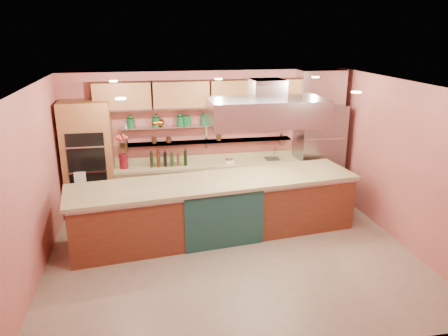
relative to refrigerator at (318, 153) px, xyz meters
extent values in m
cube|color=gray|center=(-2.35, -2.14, -1.06)|extent=(6.00, 5.00, 0.02)
cube|color=black|center=(-2.35, -2.14, 1.75)|extent=(6.00, 5.00, 0.02)
cube|color=#BA5F58|center=(-2.35, 0.36, 0.35)|extent=(6.00, 0.04, 2.80)
cube|color=#BA5F58|center=(-2.35, -4.64, 0.35)|extent=(6.00, 0.04, 2.80)
cube|color=#BA5F58|center=(-5.35, -2.14, 0.35)|extent=(0.04, 5.00, 2.80)
cube|color=#BA5F58|center=(0.65, -2.14, 0.35)|extent=(0.04, 5.00, 2.80)
cube|color=#945E36|center=(-4.80, 0.04, 0.10)|extent=(0.95, 0.64, 2.30)
cube|color=gray|center=(0.00, 0.00, 0.00)|extent=(0.95, 0.72, 2.10)
cube|color=tan|center=(-2.40, 0.06, -0.58)|extent=(3.84, 0.64, 0.93)
cube|color=#B3B5BB|center=(-2.40, 0.23, 0.30)|extent=(3.60, 0.26, 0.03)
cube|color=#B3B5BB|center=(-2.40, 0.23, 0.65)|extent=(3.60, 0.26, 0.03)
cube|color=#945E36|center=(-2.35, 0.18, 1.30)|extent=(4.60, 0.36, 0.55)
cube|color=#B3B5BB|center=(-1.59, -1.40, 1.20)|extent=(2.00, 1.00, 0.45)
cube|color=#FFE5A5|center=(-2.35, -1.94, 1.72)|extent=(4.00, 2.80, 0.02)
cube|color=brown|center=(-2.49, -1.40, -0.52)|extent=(5.14, 1.72, 1.05)
cylinder|color=#5B0D16|center=(-4.13, 0.01, 0.03)|extent=(0.19, 0.19, 0.30)
cube|color=black|center=(-3.23, 0.01, 0.01)|extent=(0.83, 0.51, 0.26)
cube|color=silver|center=(-1.97, 0.01, -0.07)|extent=(0.21, 0.19, 0.10)
cylinder|color=white|center=(-0.95, 0.11, 0.00)|extent=(0.03, 0.03, 0.24)
ellipsoid|color=#C1782C|center=(-3.37, 0.23, 0.74)|extent=(0.20, 0.20, 0.16)
cylinder|color=#0F4723|center=(-2.81, 0.23, 0.76)|extent=(0.21, 0.21, 0.20)
camera|label=1|loc=(-3.67, -8.60, 2.56)|focal=35.00mm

